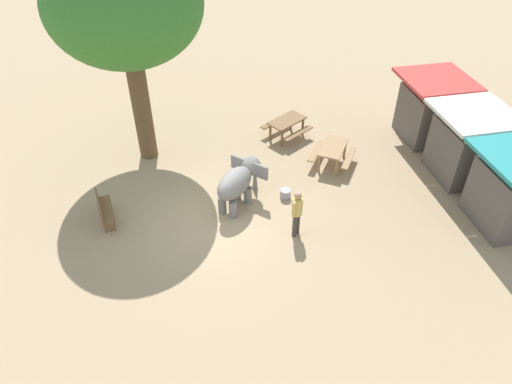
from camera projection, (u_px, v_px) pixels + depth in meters
ground_plane at (216, 224)px, 14.92m from camera, size 60.00×60.00×0.00m
elephant at (238, 181)px, 15.12m from camera, size 1.95×1.94×1.45m
person_handler at (297, 210)px, 13.98m from camera, size 0.39×0.39×1.62m
shade_tree_main at (124, 5)px, 14.52m from camera, size 5.36×4.92×7.49m
wooden_bench at (104, 210)px, 14.74m from camera, size 1.45×0.63×0.88m
picnic_table_near at (287, 124)px, 18.59m from camera, size 2.05×2.06×0.78m
picnic_table_far at (333, 151)px, 17.11m from camera, size 2.07×2.06×0.78m
market_stall_red at (429, 111)px, 18.26m from camera, size 2.50×2.50×2.52m
market_stall_white at (466, 148)px, 16.27m from camera, size 2.50×2.50×2.52m
market_stall_teal at (512, 194)px, 14.28m from camera, size 2.50×2.50×2.52m
feed_bucket at (285, 194)px, 15.85m from camera, size 0.36×0.36×0.32m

